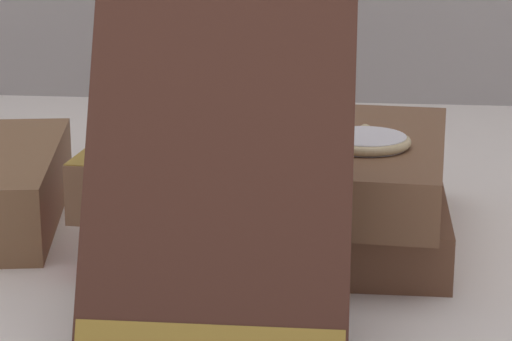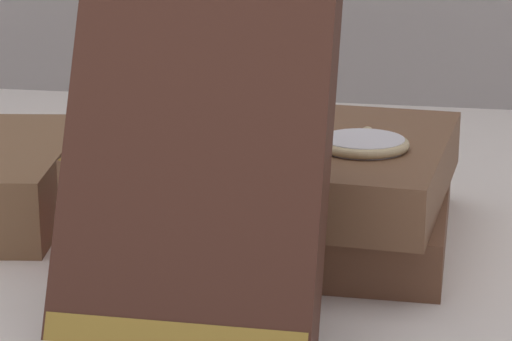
% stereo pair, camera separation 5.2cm
% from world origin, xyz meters
% --- Properties ---
extents(ground_plane, '(3.00, 3.00, 0.00)m').
position_xyz_m(ground_plane, '(0.00, 0.00, 0.00)').
color(ground_plane, silver).
extents(book_flat_bottom, '(0.18, 0.17, 0.03)m').
position_xyz_m(book_flat_bottom, '(0.03, 0.06, 0.01)').
color(book_flat_bottom, brown).
rests_on(book_flat_bottom, ground_plane).
extents(book_flat_top, '(0.20, 0.18, 0.03)m').
position_xyz_m(book_flat_top, '(0.02, 0.05, 0.04)').
color(book_flat_top, brown).
rests_on(book_flat_top, book_flat_bottom).
extents(book_leaning_front, '(0.11, 0.09, 0.16)m').
position_xyz_m(book_leaning_front, '(0.02, -0.08, 0.08)').
color(book_leaning_front, '#422319').
rests_on(book_leaning_front, ground_plane).
extents(pocket_watch, '(0.05, 0.05, 0.01)m').
position_xyz_m(pocket_watch, '(0.08, 0.03, 0.06)').
color(pocket_watch, silver).
rests_on(pocket_watch, book_flat_top).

